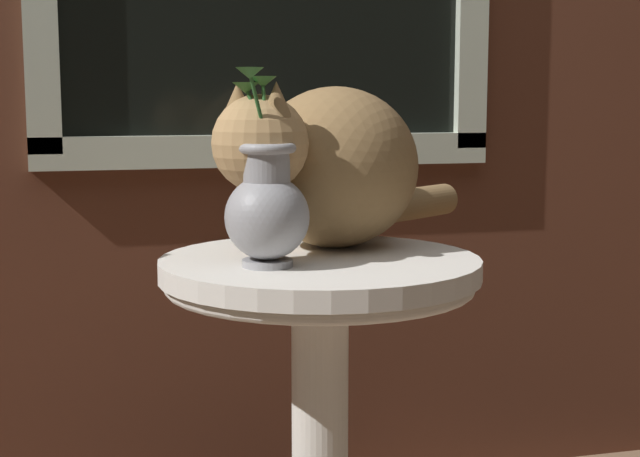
{
  "coord_description": "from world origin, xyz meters",
  "views": [
    {
      "loc": [
        -0.3,
        -1.27,
        0.92
      ],
      "look_at": [
        0.1,
        0.27,
        0.69
      ],
      "focal_mm": 53.24,
      "sensor_mm": 36.0,
      "label": 1
    }
  ],
  "objects": [
    {
      "name": "wicker_side_table",
      "position": [
        0.1,
        0.27,
        0.44
      ],
      "size": [
        0.55,
        0.55,
        0.64
      ],
      "color": "silver",
      "rests_on": "ground_plane"
    },
    {
      "name": "cat",
      "position": [
        0.14,
        0.36,
        0.79
      ],
      "size": [
        0.56,
        0.44,
        0.3
      ],
      "color": "olive",
      "rests_on": "wicker_side_table"
    },
    {
      "name": "pewter_vase_with_ivy",
      "position": [
        0.0,
        0.21,
        0.74
      ],
      "size": [
        0.14,
        0.14,
        0.32
      ],
      "color": "#99999E",
      "rests_on": "wicker_side_table"
    }
  ]
}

